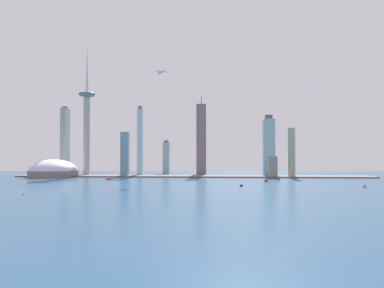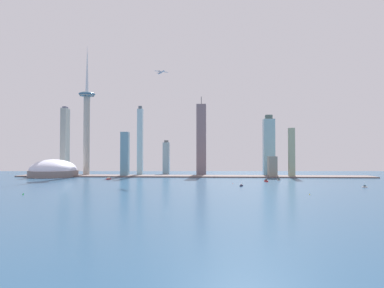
{
  "view_description": "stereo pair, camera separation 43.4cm",
  "coord_description": "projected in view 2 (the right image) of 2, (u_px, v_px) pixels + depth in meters",
  "views": [
    {
      "loc": [
        39.16,
        -309.85,
        52.86
      ],
      "look_at": [
        -1.82,
        459.23,
        73.02
      ],
      "focal_mm": 32.16,
      "sensor_mm": 36.0,
      "label": 1
    },
    {
      "loc": [
        39.6,
        -309.83,
        52.86
      ],
      "look_at": [
        -1.82,
        459.23,
        73.02
      ],
      "focal_mm": 32.16,
      "sensor_mm": 36.0,
      "label": 2
    }
  ],
  "objects": [
    {
      "name": "ground_plane",
      "position": [
        167.0,
        211.0,
        310.02
      ],
      "size": [
        6000.0,
        6000.0,
        0.0
      ],
      "primitive_type": "plane",
      "color": "navy"
    },
    {
      "name": "boat_0",
      "position": [
        109.0,
        178.0,
        695.94
      ],
      "size": [
        6.63,
        16.36,
        3.74
      ],
      "rotation": [
        0.0,
        0.0,
        1.53
      ],
      "color": "red",
      "rests_on": "ground"
    },
    {
      "name": "channel_buoy_1",
      "position": [
        310.0,
        194.0,
        433.9
      ],
      "size": [
        1.36,
        1.36,
        1.79
      ],
      "primitive_type": "cone",
      "color": "yellow",
      "rests_on": "ground"
    },
    {
      "name": "boat_1",
      "position": [
        365.0,
        187.0,
        526.05
      ],
      "size": [
        7.87,
        3.99,
        9.23
      ],
      "rotation": [
        0.0,
        0.0,
        6.05
      ],
      "color": "white",
      "rests_on": "ground"
    },
    {
      "name": "skyscraper_4",
      "position": [
        166.0,
        158.0,
        865.4
      ],
      "size": [
        16.07,
        21.3,
        84.6
      ],
      "color": "#8FA9AF",
      "rests_on": "ground"
    },
    {
      "name": "skyscraper_5",
      "position": [
        201.0,
        140.0,
        832.39
      ],
      "size": [
        23.04,
        27.17,
        189.82
      ],
      "color": "slate",
      "rests_on": "ground"
    },
    {
      "name": "stadium_dome",
      "position": [
        53.0,
        171.0,
        767.02
      ],
      "size": [
        106.91,
        106.91,
        49.31
      ],
      "color": "gray",
      "rests_on": "ground"
    },
    {
      "name": "channel_buoy_0",
      "position": [
        233.0,
        183.0,
        591.81
      ],
      "size": [
        1.01,
        1.01,
        1.74
      ],
      "primitive_type": "cone",
      "color": "#E54C19",
      "rests_on": "ground"
    },
    {
      "name": "skyscraper_3",
      "position": [
        272.0,
        167.0,
        751.26
      ],
      "size": [
        17.9,
        24.34,
        45.43
      ],
      "color": "gray",
      "rests_on": "ground"
    },
    {
      "name": "channel_buoy_2",
      "position": [
        23.0,
        194.0,
        433.54
      ],
      "size": [
        1.74,
        1.74,
        2.91
      ],
      "primitive_type": "cone",
      "color": "green",
      "rests_on": "ground"
    },
    {
      "name": "observation_tower",
      "position": [
        87.0,
        118.0,
        807.96
      ],
      "size": [
        38.12,
        38.12,
        308.95
      ],
      "color": "#ADA89D",
      "rests_on": "ground"
    },
    {
      "name": "airplane",
      "position": [
        161.0,
        72.0,
        707.09
      ],
      "size": [
        26.46,
        27.65,
        7.91
      ],
      "rotation": [
        0.0,
        0.0,
        5.25
      ],
      "color": "#B4B8C7"
    },
    {
      "name": "boat_5",
      "position": [
        241.0,
        185.0,
        545.66
      ],
      "size": [
        6.02,
        8.47,
        7.85
      ],
      "rotation": [
        0.0,
        0.0,
        1.09
      ],
      "color": "black",
      "rests_on": "ground"
    },
    {
      "name": "waterfront_pier",
      "position": [
        193.0,
        176.0,
        763.96
      ],
      "size": [
        784.15,
        56.61,
        2.62
      ],
      "primitive_type": "cube",
      "color": "#675957",
      "rests_on": "ground"
    },
    {
      "name": "skyscraper_6",
      "position": [
        292.0,
        153.0,
        745.96
      ],
      "size": [
        12.39,
        13.12,
        107.22
      ],
      "color": "#98A785",
      "rests_on": "ground"
    },
    {
      "name": "boat_4",
      "position": [
        266.0,
        181.0,
        630.46
      ],
      "size": [
        5.52,
        14.59,
        10.26
      ],
      "rotation": [
        0.0,
        0.0,
        4.82
      ],
      "color": "#AD1C1D",
      "rests_on": "ground"
    },
    {
      "name": "boat_3",
      "position": [
        279.0,
        180.0,
        650.48
      ],
      "size": [
        7.79,
        5.53,
        11.59
      ],
      "rotation": [
        0.0,
        0.0,
        0.49
      ],
      "color": "white",
      "rests_on": "ground"
    },
    {
      "name": "skyscraper_0",
      "position": [
        125.0,
        154.0,
        770.75
      ],
      "size": [
        17.32,
        16.93,
        100.02
      ],
      "color": "#6292A7",
      "rests_on": "ground"
    },
    {
      "name": "skyscraper_1",
      "position": [
        140.0,
        142.0,
        808.12
      ],
      "size": [
        12.43,
        12.96,
        163.67
      ],
      "color": "#9EC6D2",
      "rests_on": "ground"
    },
    {
      "name": "skyscraper_7",
      "position": [
        269.0,
        146.0,
        823.79
      ],
      "size": [
        26.58,
        23.59,
        144.3
      ],
      "color": "#80B0BC",
      "rests_on": "ground"
    },
    {
      "name": "skyscraper_2",
      "position": [
        65.0,
        141.0,
        859.83
      ],
      "size": [
        13.67,
        26.93,
        169.01
      ],
      "color": "#999E96",
      "rests_on": "ground"
    }
  ]
}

